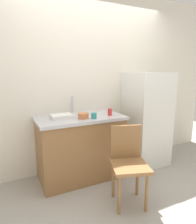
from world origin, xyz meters
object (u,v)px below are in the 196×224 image
chair (128,161)px  refrigerator (146,119)px  terracotta_bowl (83,116)px  dish_tray (62,116)px  cup_red (110,112)px  cup_teal (94,116)px

chair → refrigerator: bearing=59.4°
chair → terracotta_bowl: terracotta_bowl is taller
dish_tray → terracotta_bowl: (0.25, -0.13, 0.01)m
refrigerator → cup_red: bearing=-172.1°
refrigerator → cup_teal: refrigerator is taller
refrigerator → dish_tray: (-1.40, 0.02, 0.18)m
chair → dish_tray: 1.03m
dish_tray → refrigerator: bearing=-0.9°
cup_red → chair: bearing=-100.1°
cup_teal → terracotta_bowl: bearing=150.7°
refrigerator → terracotta_bowl: size_ratio=10.60×
refrigerator → cup_teal: 1.05m
dish_tray → terracotta_bowl: size_ratio=1.99×
cup_red → cup_teal: 0.29m
chair → cup_red: (0.11, 0.64, 0.44)m
refrigerator → cup_red: (-0.74, -0.10, 0.20)m
refrigerator → chair: refrigerator is taller
refrigerator → dish_tray: refrigerator is taller
cup_red → cup_teal: size_ratio=1.27×
refrigerator → cup_teal: bearing=-170.1°
refrigerator → chair: (-0.85, -0.75, -0.25)m
refrigerator → dish_tray: size_ratio=5.32×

